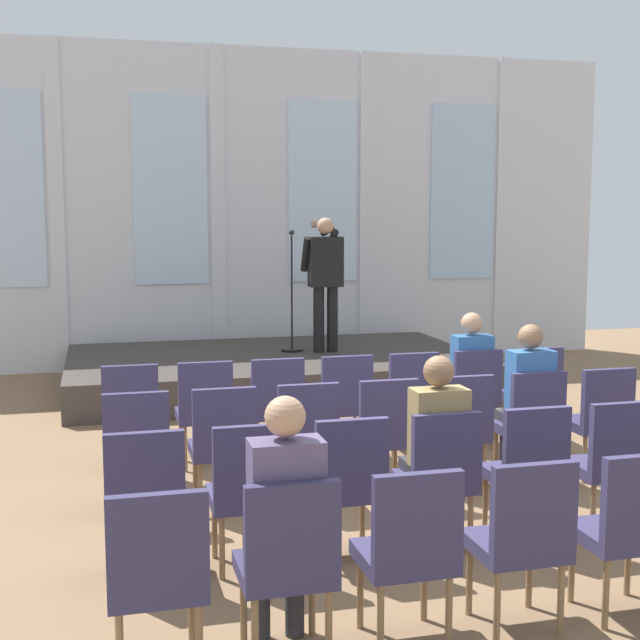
{
  "coord_description": "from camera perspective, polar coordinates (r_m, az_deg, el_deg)",
  "views": [
    {
      "loc": [
        -2.09,
        -5.56,
        2.19
      ],
      "look_at": [
        0.21,
        3.4,
        1.04
      ],
      "focal_mm": 48.57,
      "sensor_mm": 36.0,
      "label": 1
    }
  ],
  "objects": [
    {
      "name": "mic_stand",
      "position": [
        11.08,
        -1.86,
        -0.34
      ],
      "size": [
        0.28,
        0.28,
        1.56
      ],
      "color": "black",
      "rests_on": "stage_platform"
    },
    {
      "name": "chair_r3_c1",
      "position": [
        4.33,
        -2.13,
        -15.35
      ],
      "size": [
        0.46,
        0.44,
        0.94
      ],
      "color": "olive",
      "rests_on": "ground"
    },
    {
      "name": "chair_r1_c2",
      "position": [
        6.55,
        -0.98,
        -7.53
      ],
      "size": [
        0.46,
        0.44,
        0.94
      ],
      "color": "olive",
      "rests_on": "ground"
    },
    {
      "name": "audience_r3_c1",
      "position": [
        4.34,
        -2.37,
        -12.54
      ],
      "size": [
        0.36,
        0.39,
        1.32
      ],
      "color": "#2D2D33",
      "rests_on": "ground"
    },
    {
      "name": "chair_r0_c3",
      "position": [
        7.77,
        1.57,
        -5.21
      ],
      "size": [
        0.46,
        0.44,
        0.94
      ],
      "color": "olive",
      "rests_on": "ground"
    },
    {
      "name": "chair_r2_c4",
      "position": [
        5.96,
        13.53,
        -9.22
      ],
      "size": [
        0.46,
        0.44,
        0.94
      ],
      "color": "olive",
      "rests_on": "ground"
    },
    {
      "name": "chair_r2_c0",
      "position": [
        5.31,
        -11.5,
        -11.2
      ],
      "size": [
        0.46,
        0.44,
        0.94
      ],
      "color": "olive",
      "rests_on": "ground"
    },
    {
      "name": "chair_r3_c2",
      "position": [
        4.5,
        5.92,
        -14.53
      ],
      "size": [
        0.46,
        0.44,
        0.94
      ],
      "color": "olive",
      "rests_on": "ground"
    },
    {
      "name": "chair_r2_c2",
      "position": [
        5.51,
        1.78,
        -10.39
      ],
      "size": [
        0.46,
        0.44,
        0.94
      ],
      "color": "olive",
      "rests_on": "ground"
    },
    {
      "name": "rear_partition",
      "position": [
        12.5,
        -4.63,
        7.43
      ],
      "size": [
        10.93,
        0.14,
        4.5
      ],
      "color": "silver",
      "rests_on": "ground"
    },
    {
      "name": "audience_r2_c3",
      "position": [
        5.73,
        7.61,
        -7.89
      ],
      "size": [
        0.36,
        0.39,
        1.28
      ],
      "color": "#2D2D33",
      "rests_on": "ground"
    },
    {
      "name": "audience_r1_c5",
      "position": [
        7.24,
        13.47,
        -4.78
      ],
      "size": [
        0.36,
        0.39,
        1.3
      ],
      "color": "#2D2D33",
      "rests_on": "ground"
    },
    {
      "name": "chair_r1_c0",
      "position": [
        6.39,
        -12.03,
        -8.07
      ],
      "size": [
        0.46,
        0.44,
        0.94
      ],
      "color": "olive",
      "rests_on": "ground"
    },
    {
      "name": "chair_r0_c6",
      "position": [
        8.46,
        13.87,
        -4.39
      ],
      "size": [
        0.46,
        0.44,
        0.94
      ],
      "color": "olive",
      "rests_on": "ground"
    },
    {
      "name": "chair_r0_c0",
      "position": [
        7.49,
        -12.39,
        -5.84
      ],
      "size": [
        0.46,
        0.44,
        0.94
      ],
      "color": "olive",
      "rests_on": "ground"
    },
    {
      "name": "chair_r0_c4",
      "position": [
        7.96,
        5.91,
        -4.94
      ],
      "size": [
        0.46,
        0.44,
        0.94
      ],
      "color": "olive",
      "rests_on": "ground"
    },
    {
      "name": "chair_r1_c5",
      "position": [
        7.21,
        13.73,
        -6.39
      ],
      "size": [
        0.46,
        0.44,
        0.94
      ],
      "color": "olive",
      "rests_on": "ground"
    },
    {
      "name": "chair_r3_c3",
      "position": [
        4.74,
        13.21,
        -13.54
      ],
      "size": [
        0.46,
        0.44,
        0.94
      ],
      "color": "olive",
      "rests_on": "ground"
    },
    {
      "name": "chair_r1_c3",
      "position": [
        6.72,
        4.23,
        -7.18
      ],
      "size": [
        0.46,
        0.44,
        0.94
      ],
      "color": "olive",
      "rests_on": "ground"
    },
    {
      "name": "chair_r0_c2",
      "position": [
        7.62,
        -2.95,
        -5.45
      ],
      "size": [
        0.46,
        0.44,
        0.94
      ],
      "color": "olive",
      "rests_on": "ground"
    },
    {
      "name": "stage_platform",
      "position": [
        10.93,
        -3.12,
        -3.35
      ],
      "size": [
        5.02,
        2.95,
        0.42
      ],
      "primitive_type": "cube",
      "color": "#3F3833",
      "rests_on": "ground"
    },
    {
      "name": "chair_r2_c1",
      "position": [
        5.37,
        -4.73,
        -10.86
      ],
      "size": [
        0.46,
        0.44,
        0.94
      ],
      "color": "olive",
      "rests_on": "ground"
    },
    {
      "name": "chair_r2_c3",
      "position": [
        5.7,
        7.9,
        -9.84
      ],
      "size": [
        0.46,
        0.44,
        0.94
      ],
      "color": "olive",
      "rests_on": "ground"
    },
    {
      "name": "chair_r1_c1",
      "position": [
        6.44,
        -6.43,
        -7.83
      ],
      "size": [
        0.46,
        0.44,
        0.94
      ],
      "color": "olive",
      "rests_on": "ground"
    },
    {
      "name": "chair_r1_c6",
      "position": [
        7.51,
        17.95,
        -5.98
      ],
      "size": [
        0.46,
        0.44,
        0.94
      ],
      "color": "olive",
      "rests_on": "ground"
    },
    {
      "name": "ground_plane",
      "position": [
        6.33,
        6.01,
        -13.19
      ],
      "size": [
        17.59,
        17.59,
        0.0
      ],
      "primitive_type": "plane",
      "color": "#846647"
    },
    {
      "name": "chair_r0_c5",
      "position": [
        8.19,
        10.01,
        -4.67
      ],
      "size": [
        0.46,
        0.44,
        0.94
      ],
      "color": "olive",
      "rests_on": "ground"
    },
    {
      "name": "speaker",
      "position": [
        10.96,
        0.34,
        3.04
      ],
      "size": [
        0.51,
        0.69,
        1.71
      ],
      "color": "black",
      "rests_on": "stage_platform"
    },
    {
      "name": "audience_r0_c5",
      "position": [
        8.23,
        9.8,
        -3.37
      ],
      "size": [
        0.36,
        0.39,
        1.27
      ],
      "color": "#2D2D33",
      "rests_on": "ground"
    },
    {
      "name": "chair_r1_c4",
      "position": [
        6.94,
        9.15,
        -6.79
      ],
      "size": [
        0.46,
        0.44,
        0.94
      ],
      "color": "olive",
      "rests_on": "ground"
    },
    {
      "name": "chair_r0_c1",
      "position": [
        7.53,
        -7.63,
        -5.66
      ],
      "size": [
        0.46,
        0.44,
        0.94
      ],
      "color": "olive",
      "rests_on": "ground"
    },
    {
      "name": "chair_r3_c0",
      "position": [
        4.25,
        -10.68,
        -15.9
      ],
      "size": [
        0.46,
        0.44,
        0.94
      ],
      "color": "olive",
      "rests_on": "ground"
    },
    {
      "name": "chair_r2_c5",
      "position": [
        6.27,
        18.63,
        -8.59
      ],
      "size": [
        0.46,
        0.44,
        0.94
      ],
      "color": "olive",
      "rests_on": "ground"
    },
    {
      "name": "chair_r3_c4",
      "position": [
        5.04,
        19.66,
        -12.48
      ],
      "size": [
        0.46,
        0.44,
        0.94
      ],
      "color": "olive",
      "rests_on": "ground"
    }
  ]
}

